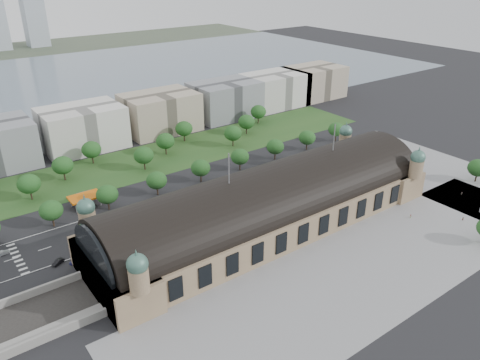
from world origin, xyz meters
TOP-DOWN VIEW (x-y plane):
  - ground at (0.00, 0.00)m, footprint 900.00×900.00m
  - station at (0.00, 0.00)m, footprint 150.00×48.40m
  - plaza_south at (10.00, -44.00)m, footprint 190.00×48.00m
  - plaza_east at (103.00, 0.00)m, footprint 56.00×100.00m
  - road_slab at (-20.00, 38.00)m, footprint 260.00×26.00m
  - grass_belt at (-15.00, 93.00)m, footprint 300.00×45.00m
  - petrol_station at (-53.91, 65.28)m, footprint 14.00×13.00m
  - lake at (0.00, 298.00)m, footprint 700.00×320.00m
  - far_shore at (0.00, 498.00)m, footprint 700.00×120.00m
  - far_tower_right at (45.00, 508.00)m, footprint 24.00×24.00m
  - office_3 at (-30.00, 133.00)m, footprint 45.00×32.00m
  - office_4 at (20.00, 133.00)m, footprint 45.00×32.00m
  - office_5 at (70.00, 133.00)m, footprint 45.00×32.00m
  - office_6 at (115.00, 133.00)m, footprint 45.00×32.00m
  - office_7 at (155.00, 133.00)m, footprint 45.00×32.00m
  - tree_row_2 at (-72.00, 53.00)m, footprint 9.60×9.60m
  - tree_row_3 at (-48.00, 53.00)m, footprint 9.60×9.60m
  - tree_row_4 at (-24.00, 53.00)m, footprint 9.60×9.60m
  - tree_row_5 at (0.00, 53.00)m, footprint 9.60×9.60m
  - tree_row_6 at (24.00, 53.00)m, footprint 9.60×9.60m
  - tree_row_7 at (48.00, 53.00)m, footprint 9.60×9.60m
  - tree_row_8 at (72.00, 53.00)m, footprint 9.60×9.60m
  - tree_row_9 at (96.00, 53.00)m, footprint 9.60×9.60m
  - tree_belt_3 at (-73.00, 83.00)m, footprint 10.40×10.40m
  - tree_belt_4 at (-54.00, 95.00)m, footprint 10.40×10.40m
  - tree_belt_5 at (-35.00, 107.00)m, footprint 10.40×10.40m
  - tree_belt_6 at (-16.00, 83.00)m, footprint 10.40×10.40m
  - tree_belt_7 at (3.00, 95.00)m, footprint 10.40×10.40m
  - tree_belt_8 at (22.00, 107.00)m, footprint 10.40×10.40m
  - tree_belt_9 at (41.00, 83.00)m, footprint 10.40×10.40m
  - tree_belt_10 at (60.00, 95.00)m, footprint 10.40×10.40m
  - tree_belt_11 at (79.00, 107.00)m, footprint 10.40×10.40m
  - tree_plaza_ne at (110.00, -28.00)m, footprint 10.00×10.00m
  - traffic_car_1 at (-93.74, 43.18)m, footprint 5.18×2.36m
  - traffic_car_2 at (-52.44, 27.84)m, footprint 5.26×2.93m
  - traffic_car_3 at (-47.51, 40.14)m, footprint 4.91×2.39m
  - traffic_car_4 at (18.94, 35.14)m, footprint 4.30×1.80m
  - traffic_car_5 at (29.18, 47.84)m, footprint 4.91×2.14m
  - traffic_car_6 at (91.86, 27.30)m, footprint 5.95×3.12m
  - parked_car_0 at (-78.84, 25.00)m, footprint 5.15×3.89m
  - parked_car_1 at (-66.06, 21.00)m, footprint 5.90×4.93m
  - parked_car_2 at (-73.23, 22.29)m, footprint 5.62×3.85m
  - parked_car_3 at (-41.73, 21.00)m, footprint 4.82×3.87m
  - parked_car_4 at (-24.01, 24.62)m, footprint 4.40×4.03m
  - parked_car_5 at (-46.55, 21.00)m, footprint 6.10×5.66m
  - parked_car_6 at (-31.22, 21.53)m, footprint 4.54×4.14m
  - bus_west at (-8.92, 32.00)m, footprint 12.78×3.42m
  - bus_mid at (-5.26, 31.57)m, footprint 13.21×4.25m
  - bus_east at (34.34, 32.00)m, footprint 12.15×3.66m
  - pedestrian_0 at (53.16, -30.77)m, footprint 0.79×0.47m
  - pedestrian_1 at (69.11, -45.32)m, footprint 0.49×0.67m
  - pedestrian_2 at (90.52, -32.10)m, footprint 0.84×1.00m

SIDE VIEW (x-z plane):
  - ground at x=0.00m, z-range 0.00..0.00m
  - plaza_south at x=10.00m, z-range -0.06..0.06m
  - plaza_east at x=103.00m, z-range -0.06..0.06m
  - road_slab at x=-20.00m, z-range -0.05..0.05m
  - grass_belt at x=-15.00m, z-range -0.05..0.05m
  - lake at x=0.00m, z-range -0.04..0.04m
  - far_shore at x=0.00m, z-range -0.07..0.07m
  - parked_car_6 at x=-31.22m, z-range 0.00..1.27m
  - traffic_car_3 at x=-47.51m, z-range 0.00..1.37m
  - traffic_car_2 at x=-52.44m, z-range 0.00..1.39m
  - traffic_car_4 at x=18.94m, z-range 0.00..1.45m
  - parked_car_4 at x=-24.01m, z-range 0.00..1.46m
  - parked_car_1 at x=-66.06m, z-range 0.00..1.50m
  - parked_car_2 at x=-73.23m, z-range 0.00..1.51m
  - parked_car_3 at x=-41.73m, z-range 0.00..1.54m
  - traffic_car_5 at x=29.18m, z-range 0.00..1.57m
  - parked_car_5 at x=-46.55m, z-range 0.00..1.59m
  - pedestrian_0 at x=53.16m, z-range 0.00..1.60m
  - traffic_car_6 at x=91.86m, z-range 0.00..1.60m
  - parked_car_0 at x=-78.84m, z-range 0.00..1.63m
  - traffic_car_1 at x=-93.74m, z-range 0.00..1.65m
  - pedestrian_1 at x=69.11m, z-range 0.00..1.70m
  - pedestrian_2 at x=90.52m, z-range 0.00..1.79m
  - bus_east at x=34.34m, z-range 0.00..3.34m
  - bus_west at x=-8.92m, z-range 0.00..3.53m
  - bus_mid at x=-5.26m, z-range 0.00..3.62m
  - petrol_station at x=-53.91m, z-range 0.42..5.47m
  - tree_row_2 at x=-72.00m, z-range 1.67..13.19m
  - tree_row_3 at x=-48.00m, z-range 1.67..13.19m
  - tree_row_4 at x=-24.00m, z-range 1.67..13.19m
  - tree_row_5 at x=0.00m, z-range 1.67..13.19m
  - tree_row_6 at x=24.00m, z-range 1.67..13.19m
  - tree_row_7 at x=48.00m, z-range 1.67..13.19m
  - tree_row_8 at x=72.00m, z-range 1.67..13.19m
  - tree_row_9 at x=96.00m, z-range 1.67..13.19m
  - tree_plaza_ne at x=110.00m, z-range 1.58..13.27m
  - tree_belt_3 at x=-73.00m, z-range 1.81..14.29m
  - tree_belt_4 at x=-54.00m, z-range 1.81..14.29m
  - tree_belt_5 at x=-35.00m, z-range 1.81..14.29m
  - tree_belt_6 at x=-16.00m, z-range 1.81..14.29m
  - tree_belt_7 at x=3.00m, z-range 1.81..14.29m
  - tree_belt_8 at x=22.00m, z-range 1.81..14.29m
  - tree_belt_9 at x=41.00m, z-range 1.81..14.29m
  - tree_belt_10 at x=60.00m, z-range 1.81..14.29m
  - tree_belt_11 at x=79.00m, z-range 1.81..14.29m
  - station at x=0.00m, z-range -11.87..32.43m
  - office_3 at x=-30.00m, z-range 0.00..24.00m
  - office_4 at x=20.00m, z-range 0.00..24.00m
  - office_5 at x=70.00m, z-range 0.00..24.00m
  - office_6 at x=115.00m, z-range 0.00..24.00m
  - office_7 at x=155.00m, z-range 0.00..24.00m
  - far_tower_right at x=45.00m, z-range 0.00..75.00m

